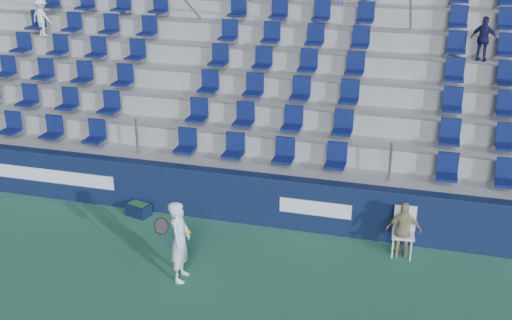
% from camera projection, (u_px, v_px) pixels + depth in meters
% --- Properties ---
extents(ground, '(70.00, 70.00, 0.00)m').
position_uv_depth(ground, '(205.00, 296.00, 12.03)').
color(ground, '#2D6A4A').
rests_on(ground, ground).
extents(sponsor_wall, '(24.00, 0.32, 1.20)m').
position_uv_depth(sponsor_wall, '(252.00, 198.00, 14.62)').
color(sponsor_wall, '#101A3D').
rests_on(sponsor_wall, ground).
extents(grandstand, '(24.00, 8.17, 6.63)m').
position_uv_depth(grandstand, '(300.00, 78.00, 18.59)').
color(grandstand, '#969691').
rests_on(grandstand, ground).
extents(tennis_player, '(0.69, 0.66, 1.65)m').
position_uv_depth(tennis_player, '(180.00, 241.00, 12.31)').
color(tennis_player, white).
rests_on(tennis_player, ground).
extents(line_judge_chair, '(0.49, 0.50, 1.04)m').
position_uv_depth(line_judge_chair, '(404.00, 227.00, 13.32)').
color(line_judge_chair, white).
rests_on(line_judge_chair, ground).
extents(line_judge, '(0.75, 0.38, 1.23)m').
position_uv_depth(line_judge, '(404.00, 230.00, 13.17)').
color(line_judge, tan).
rests_on(line_judge, ground).
extents(ball_bin, '(0.62, 0.48, 0.31)m').
position_uv_depth(ball_bin, '(138.00, 209.00, 15.10)').
color(ball_bin, black).
rests_on(ball_bin, ground).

